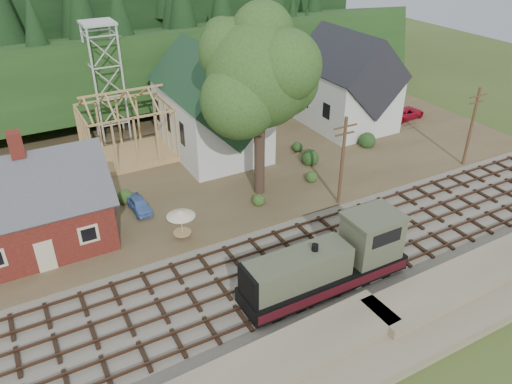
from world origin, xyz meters
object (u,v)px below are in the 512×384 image
locomotive (331,263)px  car_blue (139,205)px  car_red (406,113)px  patio_set (181,214)px

locomotive → car_blue: size_ratio=3.36×
car_red → car_blue: bearing=92.8°
car_blue → patio_set: bearing=-74.4°
locomotive → car_red: bearing=38.1°
car_blue → locomotive: bearing=-63.5°
locomotive → car_blue: (-8.27, 15.01, -1.18)m
car_blue → patio_set: 5.70m
car_red → locomotive: bearing=122.5°
locomotive → patio_set: size_ratio=4.80×
locomotive → patio_set: locomotive is taller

